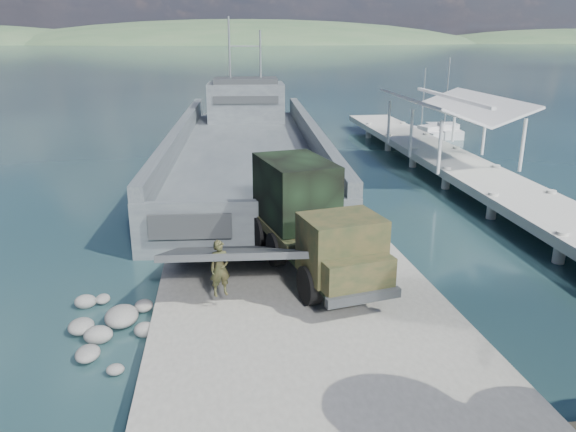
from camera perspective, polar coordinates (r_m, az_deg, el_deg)
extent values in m
plane|color=#162C35|center=(18.80, 1.88, -11.21)|extent=(1400.00, 1400.00, 0.00)
cube|color=gray|center=(17.82, 2.42, -12.06)|extent=(10.00, 18.00, 0.50)
cube|color=#BAB8AE|center=(38.51, 16.87, 4.99)|extent=(4.00, 44.00, 0.50)
cube|color=#3D4348|center=(39.88, -4.18, 5.40)|extent=(11.73, 33.20, 2.72)
cube|color=#3D4348|center=(39.77, -10.91, 8.05)|extent=(2.60, 32.66, 1.42)
cube|color=#3D4348|center=(39.75, 2.44, 8.35)|extent=(2.60, 32.66, 1.42)
cube|color=#3D4348|center=(24.09, -4.10, -1.64)|extent=(9.81, 1.02, 2.83)
cube|color=#3D4348|center=(50.14, -4.29, 11.46)|extent=(6.78, 4.74, 3.27)
cube|color=#2C3032|center=(49.97, -4.34, 13.57)|extent=(5.64, 3.80, 0.44)
cylinder|color=#9CA0A2|center=(49.86, -5.97, 16.40)|extent=(0.17, 0.17, 5.45)
cylinder|color=#9CA0A2|center=(49.87, -2.83, 15.85)|extent=(0.17, 0.17, 4.36)
cylinder|color=black|center=(18.94, 2.22, -7.02)|extent=(0.73, 1.40, 1.33)
cylinder|color=black|center=(19.87, 8.55, -5.98)|extent=(0.73, 1.40, 1.33)
cylinder|color=black|center=(21.94, -1.19, -3.41)|extent=(0.73, 1.40, 1.33)
cylinder|color=black|center=(22.74, 4.44, -2.66)|extent=(0.73, 1.40, 1.33)
cylinder|color=black|center=(23.76, -2.77, -1.71)|extent=(0.73, 1.40, 1.33)
cylinder|color=black|center=(24.51, 2.49, -1.08)|extent=(0.73, 1.40, 1.33)
cube|color=black|center=(21.73, 2.27, -3.20)|extent=(3.86, 8.07, 0.26)
cube|color=#212E1A|center=(18.99, 5.44, -3.01)|extent=(2.93, 2.54, 2.04)
cube|color=#212E1A|center=(18.17, 7.04, -5.81)|extent=(2.49, 1.40, 1.02)
cube|color=#212E1A|center=(22.85, 0.94, -1.14)|extent=(3.50, 5.14, 0.36)
cube|color=black|center=(22.59, 0.77, 2.57)|extent=(3.23, 4.32, 2.56)
cube|color=#2C3032|center=(18.01, 7.70, -8.21)|extent=(2.55, 0.80, 0.31)
imported|color=#212E1A|center=(18.79, -6.86, -6.38)|extent=(0.80, 0.64, 1.91)
cube|color=silver|center=(54.74, 13.35, 8.15)|extent=(3.15, 5.46, 0.86)
cube|color=silver|center=(53.93, 14.04, 8.58)|extent=(1.76, 1.88, 0.57)
cylinder|color=#9CA0A2|center=(54.32, 13.59, 11.37)|extent=(0.10, 0.10, 5.73)
cube|color=silver|center=(56.06, 15.54, 8.24)|extent=(2.16, 6.14, 0.99)
cube|color=silver|center=(54.94, 15.97, 8.71)|extent=(1.65, 1.85, 0.66)
cylinder|color=#9CA0A2|center=(55.61, 15.85, 11.86)|extent=(0.11, 0.11, 6.58)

